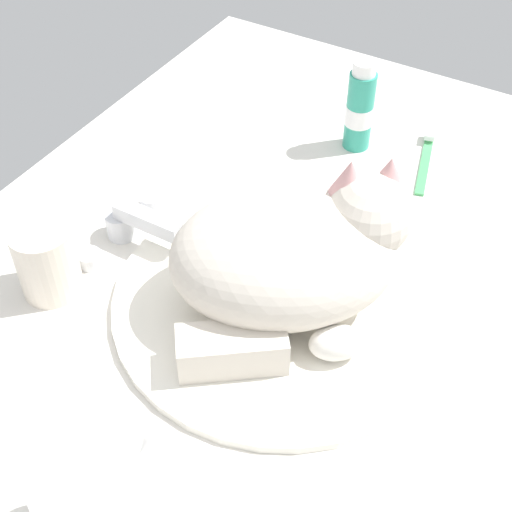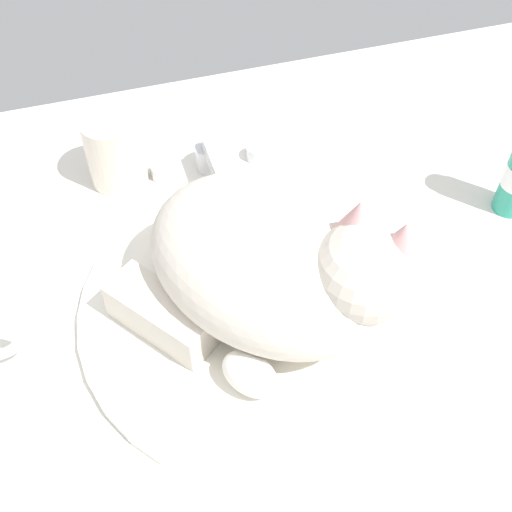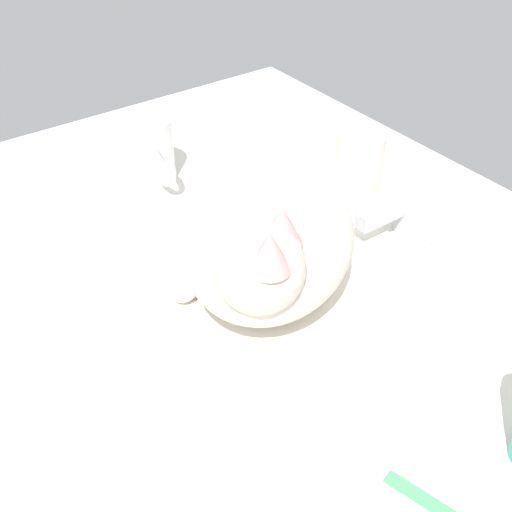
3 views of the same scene
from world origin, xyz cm
name	(u,v)px [view 3 (image 3 of 3)]	position (x,y,z in cm)	size (l,w,h in cm)	color
ground_plane	(270,303)	(0.00, 0.00, -1.50)	(110.00, 82.50, 3.00)	silver
sink_basin	(270,290)	(0.00, 0.00, 0.52)	(37.65, 37.65, 1.05)	white
faucet	(400,217)	(0.00, 20.90, 2.35)	(14.74, 10.63, 5.35)	silver
cat	(267,244)	(0.62, -1.00, 7.90)	(29.90, 30.00, 15.96)	beige
coffee_mug	(146,151)	(-30.83, 0.79, 4.68)	(12.60, 8.28, 9.37)	white
rinse_cup	(359,163)	(-11.00, 23.58, 4.38)	(6.79, 6.79, 8.76)	silver
soap_dish	(290,156)	(-23.46, 21.34, 0.60)	(9.00, 6.40, 1.20)	white
soap_bar	(290,144)	(-23.46, 21.34, 2.55)	(6.22, 4.46, 2.71)	silver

